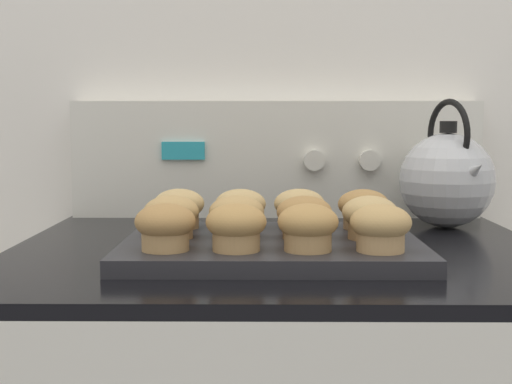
{
  "coord_description": "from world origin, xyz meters",
  "views": [
    {
      "loc": [
        -0.02,
        -0.68,
        1.07
      ],
      "look_at": [
        -0.03,
        0.27,
        0.97
      ],
      "focal_mm": 50.0,
      "sensor_mm": 36.0,
      "label": 1
    }
  ],
  "objects_px": {
    "muffin_r0_c0": "(165,226)",
    "muffin_r2_c2": "(299,208)",
    "muffin_pan": "(272,246)",
    "tea_kettle": "(447,178)",
    "muffin_r1_c2": "(304,217)",
    "muffin_r1_c3": "(370,217)",
    "muffin_r0_c1": "(236,227)",
    "muffin_r1_c0": "(171,216)",
    "muffin_r0_c3": "(381,227)",
    "muffin_r1_c1": "(237,216)",
    "muffin_r2_c0": "(179,208)",
    "muffin_r2_c3": "(363,208)",
    "muffin_r2_c1": "(240,208)",
    "muffin_r0_c2": "(308,227)"
  },
  "relations": [
    {
      "from": "muffin_r0_c0",
      "to": "muffin_r2_c2",
      "type": "height_order",
      "value": "same"
    },
    {
      "from": "muffin_pan",
      "to": "tea_kettle",
      "type": "height_order",
      "value": "tea_kettle"
    },
    {
      "from": "muffin_r1_c2",
      "to": "muffin_r1_c3",
      "type": "bearing_deg",
      "value": 0.28
    },
    {
      "from": "tea_kettle",
      "to": "muffin_r0_c1",
      "type": "bearing_deg",
      "value": -136.05
    },
    {
      "from": "muffin_r0_c1",
      "to": "muffin_r1_c2",
      "type": "distance_m",
      "value": 0.13
    },
    {
      "from": "muffin_r1_c0",
      "to": "muffin_r0_c3",
      "type": "bearing_deg",
      "value": -19.3
    },
    {
      "from": "muffin_r1_c2",
      "to": "muffin_r1_c1",
      "type": "bearing_deg",
      "value": 178.3
    },
    {
      "from": "muffin_pan",
      "to": "muffin_r0_c3",
      "type": "relative_size",
      "value": 5.29
    },
    {
      "from": "muffin_r2_c0",
      "to": "muffin_r0_c0",
      "type": "bearing_deg",
      "value": -88.73
    },
    {
      "from": "muffin_r2_c3",
      "to": "muffin_r1_c0",
      "type": "bearing_deg",
      "value": -162.72
    },
    {
      "from": "muffin_pan",
      "to": "tea_kettle",
      "type": "bearing_deg",
      "value": 38.99
    },
    {
      "from": "muffin_r0_c1",
      "to": "muffin_r1_c0",
      "type": "bearing_deg",
      "value": 135.09
    },
    {
      "from": "muffin_r0_c1",
      "to": "muffin_r2_c1",
      "type": "relative_size",
      "value": 1.0
    },
    {
      "from": "muffin_r0_c3",
      "to": "muffin_r0_c1",
      "type": "bearing_deg",
      "value": 179.11
    },
    {
      "from": "muffin_r2_c1",
      "to": "muffin_r0_c1",
      "type": "bearing_deg",
      "value": -89.93
    },
    {
      "from": "muffin_pan",
      "to": "muffin_r1_c3",
      "type": "height_order",
      "value": "muffin_r1_c3"
    },
    {
      "from": "muffin_r2_c2",
      "to": "muffin_r2_c3",
      "type": "relative_size",
      "value": 1.0
    },
    {
      "from": "muffin_r1_c2",
      "to": "muffin_r2_c3",
      "type": "height_order",
      "value": "same"
    },
    {
      "from": "muffin_r2_c2",
      "to": "tea_kettle",
      "type": "bearing_deg",
      "value": 30.22
    },
    {
      "from": "muffin_r0_c3",
      "to": "muffin_r2_c0",
      "type": "relative_size",
      "value": 1.0
    },
    {
      "from": "muffin_r0_c1",
      "to": "muffin_r1_c2",
      "type": "relative_size",
      "value": 1.0
    },
    {
      "from": "tea_kettle",
      "to": "muffin_r2_c0",
      "type": "bearing_deg",
      "value": -160.93
    },
    {
      "from": "muffin_r0_c2",
      "to": "muffin_r1_c3",
      "type": "distance_m",
      "value": 0.13
    },
    {
      "from": "muffin_r1_c1",
      "to": "muffin_r0_c1",
      "type": "bearing_deg",
      "value": -88.23
    },
    {
      "from": "muffin_r2_c1",
      "to": "tea_kettle",
      "type": "height_order",
      "value": "tea_kettle"
    },
    {
      "from": "muffin_r0_c0",
      "to": "muffin_r1_c2",
      "type": "xyz_separation_m",
      "value": [
        0.18,
        0.09,
        0.0
      ]
    },
    {
      "from": "muffin_r0_c1",
      "to": "muffin_r1_c2",
      "type": "xyz_separation_m",
      "value": [
        0.09,
        0.09,
        0.0
      ]
    },
    {
      "from": "muffin_pan",
      "to": "muffin_r0_c1",
      "type": "xyz_separation_m",
      "value": [
        -0.05,
        -0.09,
        0.04
      ]
    },
    {
      "from": "muffin_r1_c1",
      "to": "tea_kettle",
      "type": "relative_size",
      "value": 0.35
    },
    {
      "from": "muffin_r0_c1",
      "to": "muffin_r0_c3",
      "type": "xyz_separation_m",
      "value": [
        0.18,
        -0.0,
        0.0
      ]
    },
    {
      "from": "muffin_pan",
      "to": "muffin_r0_c3",
      "type": "bearing_deg",
      "value": -34.88
    },
    {
      "from": "muffin_r1_c0",
      "to": "muffin_r0_c0",
      "type": "bearing_deg",
      "value": -87.35
    },
    {
      "from": "muffin_r1_c0",
      "to": "muffin_r2_c1",
      "type": "relative_size",
      "value": 1.0
    },
    {
      "from": "muffin_r0_c0",
      "to": "muffin_r1_c1",
      "type": "height_order",
      "value": "same"
    },
    {
      "from": "muffin_r2_c0",
      "to": "muffin_r2_c2",
      "type": "distance_m",
      "value": 0.18
    },
    {
      "from": "muffin_r1_c3",
      "to": "muffin_r2_c3",
      "type": "height_order",
      "value": "same"
    },
    {
      "from": "muffin_r2_c1",
      "to": "muffin_r2_c3",
      "type": "distance_m",
      "value": 0.18
    },
    {
      "from": "muffin_r2_c3",
      "to": "muffin_r2_c2",
      "type": "bearing_deg",
      "value": 176.58
    },
    {
      "from": "muffin_pan",
      "to": "muffin_r2_c1",
      "type": "bearing_deg",
      "value": 116.92
    },
    {
      "from": "muffin_r0_c1",
      "to": "muffin_r0_c0",
      "type": "bearing_deg",
      "value": 178.91
    },
    {
      "from": "muffin_r2_c0",
      "to": "muffin_r2_c3",
      "type": "height_order",
      "value": "same"
    },
    {
      "from": "muffin_r1_c1",
      "to": "muffin_r1_c2",
      "type": "height_order",
      "value": "same"
    },
    {
      "from": "muffin_r0_c0",
      "to": "muffin_r1_c3",
      "type": "xyz_separation_m",
      "value": [
        0.27,
        0.09,
        0.0
      ]
    },
    {
      "from": "muffin_r1_c3",
      "to": "muffin_r2_c1",
      "type": "height_order",
      "value": "same"
    },
    {
      "from": "muffin_r1_c2",
      "to": "muffin_r2_c0",
      "type": "bearing_deg",
      "value": 152.84
    },
    {
      "from": "muffin_r1_c2",
      "to": "muffin_r2_c2",
      "type": "distance_m",
      "value": 0.09
    },
    {
      "from": "muffin_r1_c3",
      "to": "tea_kettle",
      "type": "distance_m",
      "value": 0.3
    },
    {
      "from": "muffin_r0_c2",
      "to": "muffin_r1_c2",
      "type": "distance_m",
      "value": 0.09
    },
    {
      "from": "muffin_pan",
      "to": "muffin_r2_c2",
      "type": "height_order",
      "value": "muffin_r2_c2"
    },
    {
      "from": "muffin_r0_c0",
      "to": "muffin_r2_c0",
      "type": "height_order",
      "value": "same"
    }
  ]
}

